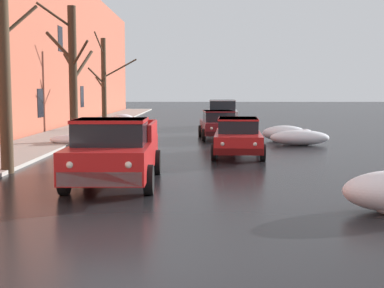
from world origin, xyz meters
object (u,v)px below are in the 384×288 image
(bare_tree_mid_block, at_px, (73,71))
(sedan_red_parked_kerbside_close, at_px, (238,136))
(pickup_truck_red_approaching_near_lane, at_px, (115,151))
(suv_silver_parked_far_down_block, at_px, (222,112))
(bare_tree_far_down_block, at_px, (104,83))
(bare_tree_second_along_sidewalk, at_px, (3,50))
(sedan_maroon_parked_kerbside_mid, at_px, (219,124))

(bare_tree_mid_block, relative_size, sedan_red_parked_kerbside_close, 1.37)
(pickup_truck_red_approaching_near_lane, distance_m, suv_silver_parked_far_down_block, 21.27)
(bare_tree_far_down_block, height_order, pickup_truck_red_approaching_near_lane, bare_tree_far_down_block)
(bare_tree_mid_block, distance_m, suv_silver_parked_far_down_block, 12.94)
(sedan_red_parked_kerbside_close, bearing_deg, pickup_truck_red_approaching_near_lane, -121.66)
(bare_tree_second_along_sidewalk, height_order, sedan_red_parked_kerbside_close, bare_tree_second_along_sidewalk)
(bare_tree_mid_block, xyz_separation_m, sedan_red_parked_kerbside_close, (7.23, -4.52, -2.55))
(bare_tree_second_along_sidewalk, distance_m, sedan_maroon_parked_kerbside_mid, 13.41)
(bare_tree_far_down_block, height_order, sedan_maroon_parked_kerbside_mid, bare_tree_far_down_block)
(pickup_truck_red_approaching_near_lane, distance_m, sedan_red_parked_kerbside_close, 7.06)
(bare_tree_mid_block, height_order, sedan_maroon_parked_kerbside_mid, bare_tree_mid_block)
(bare_tree_second_along_sidewalk, height_order, suv_silver_parked_far_down_block, bare_tree_second_along_sidewalk)
(pickup_truck_red_approaching_near_lane, xyz_separation_m, sedan_maroon_parked_kerbside_mid, (3.26, 13.00, -0.13))
(bare_tree_second_along_sidewalk, relative_size, bare_tree_mid_block, 1.12)
(sedan_maroon_parked_kerbside_mid, bearing_deg, bare_tree_far_down_block, 141.14)
(sedan_red_parked_kerbside_close, distance_m, sedan_maroon_parked_kerbside_mid, 7.00)
(sedan_maroon_parked_kerbside_mid, bearing_deg, bare_tree_mid_block, -160.04)
(bare_tree_far_down_block, relative_size, pickup_truck_red_approaching_near_lane, 1.12)
(bare_tree_mid_block, distance_m, bare_tree_far_down_block, 7.91)
(bare_tree_far_down_block, distance_m, suv_silver_parked_far_down_block, 7.95)
(bare_tree_mid_block, xyz_separation_m, suv_silver_parked_far_down_block, (7.36, 10.39, -2.32))
(bare_tree_far_down_block, bearing_deg, sedan_red_parked_kerbside_close, -59.97)
(bare_tree_far_down_block, bearing_deg, pickup_truck_red_approaching_near_lane, -79.32)
(suv_silver_parked_far_down_block, bearing_deg, sedan_red_parked_kerbside_close, -90.49)
(bare_tree_second_along_sidewalk, distance_m, bare_tree_mid_block, 8.78)
(suv_silver_parked_far_down_block, bearing_deg, pickup_truck_red_approaching_near_lane, -100.38)
(sedan_maroon_parked_kerbside_mid, bearing_deg, bare_tree_second_along_sidewalk, -120.95)
(bare_tree_far_down_block, height_order, sedan_red_parked_kerbside_close, bare_tree_far_down_block)
(bare_tree_mid_block, height_order, suv_silver_parked_far_down_block, bare_tree_mid_block)
(sedan_red_parked_kerbside_close, distance_m, suv_silver_parked_far_down_block, 14.91)
(bare_tree_second_along_sidewalk, relative_size, bare_tree_far_down_block, 1.20)
(bare_tree_far_down_block, bearing_deg, suv_silver_parked_far_down_block, 18.85)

